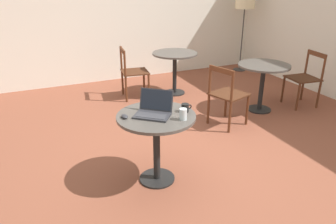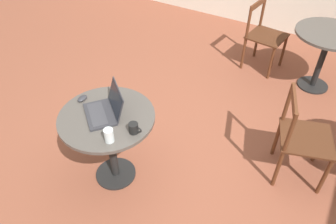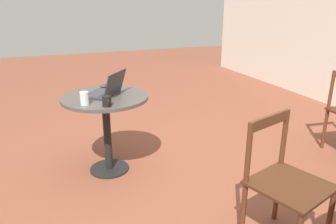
# 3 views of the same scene
# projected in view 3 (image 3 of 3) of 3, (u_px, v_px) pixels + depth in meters

# --- Properties ---
(ground_plane) EXTENTS (16.00, 16.00, 0.00)m
(ground_plane) POSITION_uv_depth(u_px,v_px,m) (175.00, 188.00, 2.90)
(ground_plane) COLOR brown
(cafe_table_near) EXTENTS (0.79, 0.79, 0.75)m
(cafe_table_near) POSITION_uv_depth(u_px,v_px,m) (106.00, 112.00, 3.02)
(cafe_table_near) COLOR black
(cafe_table_near) RESTS_ON ground_plane
(chair_mid_left) EXTENTS (0.55, 0.55, 0.88)m
(chair_mid_left) POSITION_uv_depth(u_px,v_px,m) (284.00, 183.00, 2.12)
(chair_mid_left) COLOR #562D19
(chair_mid_left) RESTS_ON ground_plane
(laptop) EXTENTS (0.44, 0.44, 0.23)m
(laptop) POSITION_uv_depth(u_px,v_px,m) (106.00, 90.00, 2.98)
(laptop) COLOR #2D2D33
(laptop) RESTS_ON cafe_table_near
(mouse) EXTENTS (0.06, 0.10, 0.03)m
(mouse) POSITION_uv_depth(u_px,v_px,m) (105.00, 86.00, 3.26)
(mouse) COLOR #2D2D33
(mouse) RESTS_ON cafe_table_near
(mug) EXTENTS (0.11, 0.07, 0.09)m
(mug) POSITION_uv_depth(u_px,v_px,m) (107.00, 101.00, 2.68)
(mug) COLOR black
(mug) RESTS_ON cafe_table_near
(drinking_glass) EXTENTS (0.07, 0.07, 0.11)m
(drinking_glass) POSITION_uv_depth(u_px,v_px,m) (84.00, 98.00, 2.71)
(drinking_glass) COLOR silver
(drinking_glass) RESTS_ON cafe_table_near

